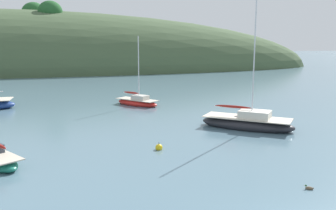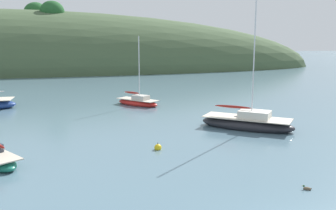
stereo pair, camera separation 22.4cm
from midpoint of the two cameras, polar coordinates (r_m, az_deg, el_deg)
sailboat_red_portside at (r=28.36m, az=11.98°, el=-2.71°), size 6.92×6.25×9.86m
sailboat_grey_yawl at (r=37.85m, az=-4.91°, el=0.48°), size 4.50×4.86×7.15m
mooring_buoy_channel at (r=22.52m, az=-1.69°, el=-6.60°), size 0.44×0.44×0.54m
duck_lone_left at (r=17.91m, az=20.63°, el=-11.94°), size 0.40×0.33×0.24m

